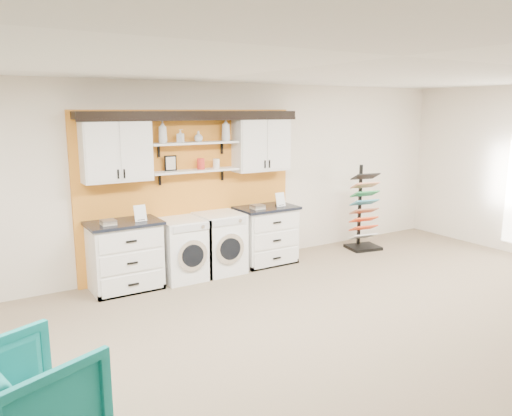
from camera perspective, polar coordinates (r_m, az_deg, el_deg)
floor at (r=4.75m, az=14.37°, el=-19.52°), size 10.00×10.00×0.00m
ceiling at (r=4.12m, az=16.33°, el=16.32°), size 10.00×10.00×0.00m
wall_back at (r=7.49m, az=-7.63°, el=3.41°), size 10.00×0.00×10.00m
accent_panel at (r=7.48m, az=-7.48°, el=1.86°), size 3.40×0.07×2.40m
upper_cabinet_left at (r=6.85m, az=-15.71°, el=6.42°), size 0.90×0.35×0.84m
upper_cabinet_right at (r=7.79m, az=0.57°, el=7.36°), size 0.90×0.35×0.84m
shelf_lower at (r=7.29m, az=-7.01°, el=4.25°), size 1.32×0.28×0.03m
shelf_upper at (r=7.25m, az=-7.09°, el=7.39°), size 1.32×0.28×0.03m
crown_molding at (r=7.25m, az=-7.21°, el=10.53°), size 3.30×0.41×0.13m
picture_frame at (r=7.18m, az=-9.74°, el=5.07°), size 0.18×0.02×0.22m
canister_red at (r=7.32m, az=-6.32°, el=5.04°), size 0.11×0.11×0.16m
canister_cream at (r=7.43m, az=-4.57°, el=5.09°), size 0.10×0.10×0.14m
base_cabinet_left at (r=6.96m, az=-14.75°, el=-5.29°), size 0.96×0.66×0.94m
base_cabinet_right at (r=7.89m, az=1.15°, el=-3.09°), size 0.93×0.66×0.91m
washer at (r=7.24m, az=-8.38°, el=-4.64°), size 0.63×0.71×0.88m
dryer at (r=7.48m, az=-4.23°, el=-3.97°), size 0.64×0.71×0.90m
sample_rack at (r=8.88m, az=12.17°, el=-1.52°), size 0.61×0.54×1.46m
armchair at (r=4.10m, az=-24.61°, el=-19.25°), size 1.11×1.09×0.78m
soap_bottle_a at (r=7.06m, az=-10.62°, el=8.58°), size 0.14×0.14×0.32m
soap_bottle_b at (r=7.16m, az=-8.64°, el=8.15°), size 0.12×0.12×0.18m
soap_bottle_c at (r=7.28m, az=-6.60°, el=8.13°), size 0.16×0.16×0.15m
soap_bottle_d at (r=7.47m, az=-3.47°, el=8.97°), size 0.15×0.16×0.34m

